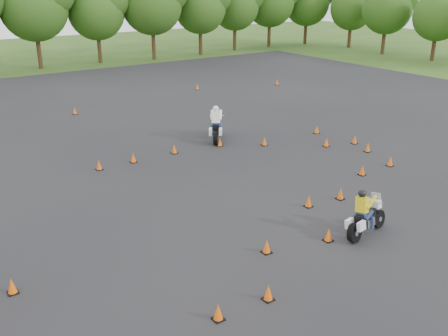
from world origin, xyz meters
TOP-DOWN VIEW (x-y plane):
  - ground at (0.00, 0.00)m, footprint 140.00×140.00m
  - asphalt_pad at (0.00, 6.00)m, footprint 62.00×62.00m
  - treeline at (3.69, 35.01)m, footprint 86.70×32.30m
  - traffic_cones at (-0.33, 5.19)m, footprint 36.10×33.17m
  - rider_yellow at (2.17, -1.74)m, footprint 2.31×1.04m
  - rider_white at (4.01, 10.54)m, footprint 2.18×2.53m

SIDE VIEW (x-z plane):
  - ground at x=0.00m, z-range 0.00..0.00m
  - asphalt_pad at x=0.00m, z-range 0.01..0.01m
  - traffic_cones at x=-0.33m, z-range 0.01..0.46m
  - rider_yellow at x=2.17m, z-range 0.00..1.72m
  - rider_white at x=4.01m, z-range 0.00..1.99m
  - treeline at x=3.69m, z-range -0.61..9.69m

